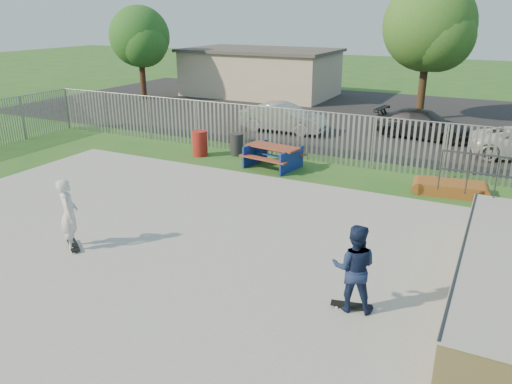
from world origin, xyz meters
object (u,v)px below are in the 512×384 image
at_px(funbox, 450,188).
at_px(tree_left, 140,37).
at_px(car_dark, 423,124).
at_px(skater_white, 69,214).
at_px(picnic_table, 273,156).
at_px(trash_bin_grey, 237,144).
at_px(tree_mid, 429,26).
at_px(skater_navy, 354,268).
at_px(trash_bin_red, 200,143).
at_px(car_silver, 283,118).

xyz_separation_m(funbox, tree_left, (-20.96, 10.48, 3.87)).
xyz_separation_m(funbox, car_dark, (-2.12, 7.47, 0.47)).
bearing_deg(skater_white, funbox, -87.03).
bearing_deg(picnic_table, car_dark, 69.10).
height_order(trash_bin_grey, skater_white, skater_white).
bearing_deg(trash_bin_grey, funbox, -6.58).
height_order(tree_mid, skater_navy, tree_mid).
bearing_deg(tree_left, tree_mid, 4.53).
bearing_deg(car_dark, trash_bin_red, 139.91).
bearing_deg(tree_left, car_silver, -21.01).
distance_m(trash_bin_red, car_silver, 5.64).
relative_size(trash_bin_red, car_silver, 0.24).
height_order(funbox, trash_bin_red, trash_bin_red).
xyz_separation_m(picnic_table, trash_bin_red, (-3.39, 0.15, 0.08)).
bearing_deg(funbox, skater_navy, -103.37).
relative_size(car_dark, tree_left, 0.73).
distance_m(trash_bin_grey, tree_mid, 13.02).
bearing_deg(skater_white, tree_mid, -58.19).
height_order(funbox, skater_navy, skater_navy).
xyz_separation_m(trash_bin_grey, skater_white, (0.73, -9.67, 0.58)).
height_order(tree_left, skater_white, tree_left).
bearing_deg(picnic_table, skater_white, -89.48).
relative_size(car_silver, car_dark, 0.95).
bearing_deg(skater_white, car_silver, -42.32).
distance_m(tree_left, tree_mid, 18.01).
bearing_deg(picnic_table, tree_mid, 83.28).
bearing_deg(car_silver, car_dark, -75.68).
xyz_separation_m(car_silver, skater_white, (0.72, -14.39, 0.32)).
bearing_deg(funbox, trash_bin_grey, 166.20).
relative_size(trash_bin_red, trash_bin_grey, 1.14).
height_order(picnic_table, car_dark, car_dark).
bearing_deg(skater_white, picnic_table, -53.98).
relative_size(car_silver, tree_left, 0.70).
distance_m(car_silver, tree_left, 13.76).
distance_m(trash_bin_red, tree_mid, 14.22).
height_order(tree_mid, skater_white, tree_mid).
relative_size(funbox, skater_white, 1.18).
bearing_deg(trash_bin_red, funbox, -1.25).
height_order(trash_bin_red, tree_mid, tree_mid).
xyz_separation_m(car_dark, skater_white, (-5.66, -16.16, 0.37)).
xyz_separation_m(funbox, skater_white, (-7.78, -8.69, 0.84)).
xyz_separation_m(picnic_table, trash_bin_grey, (-2.08, 0.92, 0.02)).
distance_m(car_silver, skater_white, 14.41).
bearing_deg(tree_left, skater_navy, -42.93).
bearing_deg(picnic_table, car_silver, 119.52).
xyz_separation_m(picnic_table, car_dark, (4.31, 7.41, 0.23)).
relative_size(car_silver, skater_navy, 2.39).
bearing_deg(trash_bin_grey, skater_navy, -50.27).
bearing_deg(skater_navy, picnic_table, -68.89).
distance_m(picnic_table, trash_bin_red, 3.39).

